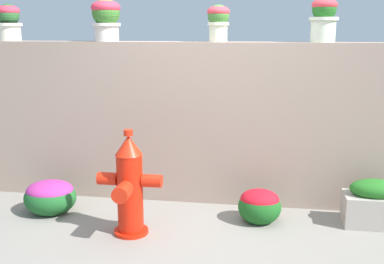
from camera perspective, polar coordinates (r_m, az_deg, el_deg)
The scene contains 10 objects.
ground_plane at distance 4.00m, azimuth 0.66°, elevation -13.46°, with size 24.00×24.00×0.00m, color gray.
stone_wall at distance 4.75m, azimuth 2.53°, elevation 1.15°, with size 4.96×0.33×1.63m, color gray.
potted_plant_0 at distance 5.34m, azimuth -21.63°, elevation 12.68°, with size 0.27×0.27×0.38m.
potted_plant_1 at distance 4.86m, azimuth -10.53°, elevation 13.82°, with size 0.29×0.29×0.42m.
potted_plant_2 at distance 4.66m, azimuth 3.26°, elevation 13.66°, with size 0.22×0.22×0.36m.
potted_plant_3 at distance 4.63m, azimuth 15.91°, elevation 13.48°, with size 0.27×0.27×0.42m.
fire_hydrant at distance 4.04m, azimuth -7.70°, elevation -6.68°, with size 0.56×0.45×0.93m.
flower_bush_left at distance 4.75m, azimuth -17.06°, elevation -7.48°, with size 0.51×0.46×0.33m.
flower_bush_right at distance 4.37m, azimuth 8.32°, elevation -8.83°, with size 0.40×0.36×0.33m.
planter_box at distance 4.56m, azimuth 21.50°, elevation -8.20°, with size 0.54×0.31×0.44m.
Camera 1 is at (0.51, -3.56, 1.76)m, focal length 43.36 mm.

